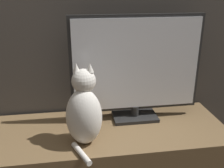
{
  "coord_description": "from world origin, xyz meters",
  "views": [
    {
      "loc": [
        -0.15,
        -0.37,
        1.3
      ],
      "look_at": [
        0.04,
        0.92,
        0.8
      ],
      "focal_mm": 42.0,
      "sensor_mm": 36.0,
      "label": 1
    }
  ],
  "objects": [
    {
      "name": "tv",
      "position": [
        0.2,
        1.03,
        0.85
      ],
      "size": [
        0.76,
        0.16,
        0.63
      ],
      "color": "black",
      "rests_on": "tv_stand"
    },
    {
      "name": "cat",
      "position": [
        -0.11,
        0.82,
        0.7
      ],
      "size": [
        0.21,
        0.31,
        0.42
      ],
      "rotation": [
        0.0,
        0.0,
        -0.21
      ],
      "color": "silver",
      "rests_on": "tv_stand"
    },
    {
      "name": "tv_stand",
      "position": [
        0.0,
        0.92,
        0.26
      ],
      "size": [
        1.41,
        0.51,
        0.52
      ],
      "color": "brown",
      "rests_on": "ground_plane"
    }
  ]
}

